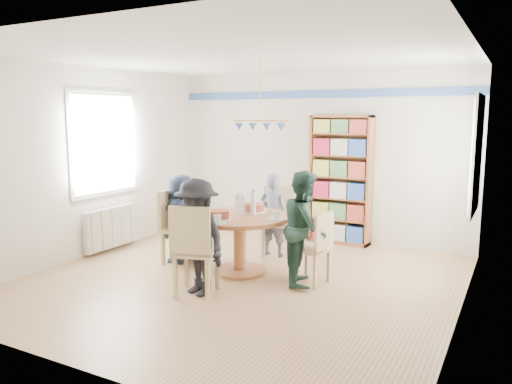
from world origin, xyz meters
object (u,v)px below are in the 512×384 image
Objects in this scene: dining_table at (240,230)px; person_near at (197,237)px; person_right at (305,228)px; person_far at (273,215)px; radiator at (111,227)px; chair_right at (316,245)px; bookshelf at (341,181)px; chair_near at (194,246)px; chair_left at (175,223)px; person_left at (181,218)px; chair_far at (278,217)px.

person_near is at bearing -91.30° from dining_table.
person_far is at bearing 23.50° from person_right.
radiator is 0.77× the size of dining_table.
chair_right is 0.67× the size of person_near.
person_far reaches higher than chair_right.
person_right reaches higher than chair_right.
radiator is at bearing -179.66° from chair_right.
dining_table is 2.20m from bookshelf.
chair_right is (3.28, 0.02, 0.14)m from radiator.
chair_left is at bearing 135.65° from chair_near.
person_right is 0.68× the size of bookshelf.
person_left is (0.04, 0.08, 0.06)m from chair_left.
person_near is 3.06m from bookshelf.
dining_table is at bearing 107.04° from person_near.
radiator is 1.32m from person_left.
bookshelf is (0.67, 2.97, 0.33)m from person_near.
dining_table is 1.47× the size of chair_right.
person_near is at bearing 114.46° from person_right.
radiator is at bearing 17.99° from person_far.
bookshelf is (0.61, 1.00, 0.45)m from chair_far.
person_right reaches higher than radiator.
person_far is (-1.00, 0.87, 0.11)m from chair_right.
radiator is 0.76× the size of person_near.
chair_near is (-1.06, -1.03, 0.09)m from chair_right.
dining_table is 0.95× the size of person_right.
chair_left is 0.82× the size of person_left.
person_near reaches higher than chair_left.
radiator is 0.73× the size of person_right.
chair_near reaches higher than dining_table.
chair_left is at bearing -177.65° from dining_table.
dining_table is 0.99m from chair_left.
chair_right reaches higher than dining_table.
chair_far is 0.72× the size of person_right.
bookshelf reaches higher than person_far.
person_far is at bearing 139.04° from chair_right.
radiator is 1.13× the size of chair_right.
person_right reaches higher than chair_left.
person_far is 1.36m from bookshelf.
chair_far is (0.03, 1.06, -0.02)m from dining_table.
chair_right is at bearing 82.27° from person_left.
person_left is at bearing 62.08° from chair_left.
radiator is 3.59m from bookshelf.
person_near is at bearing -138.12° from chair_right.
person_near is 0.66× the size of bookshelf.
dining_table is 0.99m from chair_near.
chair_near is (2.22, -1.01, 0.23)m from radiator.
person_near reaches higher than chair_near.
bookshelf is (2.89, 2.04, 0.64)m from radiator.
person_left is (-0.95, 0.04, 0.05)m from dining_table.
chair_near is at bearing -91.04° from dining_table.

